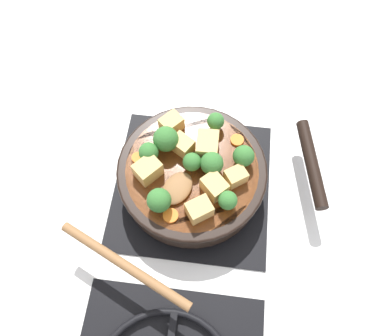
% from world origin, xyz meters
% --- Properties ---
extents(ground_plane, '(2.40, 2.40, 0.00)m').
position_xyz_m(ground_plane, '(0.00, 0.00, 0.00)').
color(ground_plane, white).
extents(front_burner_grate, '(0.31, 0.31, 0.03)m').
position_xyz_m(front_burner_grate, '(0.00, 0.00, 0.01)').
color(front_burner_grate, black).
rests_on(front_burner_grate, ground_plane).
extents(skillet_pan, '(0.39, 0.28, 0.06)m').
position_xyz_m(skillet_pan, '(-0.00, -0.00, 0.06)').
color(skillet_pan, black).
rests_on(skillet_pan, front_burner_grate).
extents(wooden_spoon, '(0.23, 0.24, 0.02)m').
position_xyz_m(wooden_spoon, '(0.06, 0.13, 0.09)').
color(wooden_spoon, olive).
rests_on(wooden_spoon, skillet_pan).
extents(tofu_cube_center_large, '(0.05, 0.05, 0.03)m').
position_xyz_m(tofu_cube_center_large, '(0.05, -0.08, 0.10)').
color(tofu_cube_center_large, tan).
rests_on(tofu_cube_center_large, skillet_pan).
extents(tofu_cube_near_handle, '(0.04, 0.05, 0.04)m').
position_xyz_m(tofu_cube_near_handle, '(-0.02, -0.04, 0.10)').
color(tofu_cube_near_handle, tan).
rests_on(tofu_cube_near_handle, skillet_pan).
extents(tofu_cube_east_chunk, '(0.05, 0.05, 0.03)m').
position_xyz_m(tofu_cube_east_chunk, '(-0.04, 0.04, 0.10)').
color(tofu_cube_east_chunk, tan).
rests_on(tofu_cube_east_chunk, skillet_pan).
extents(tofu_cube_west_chunk, '(0.06, 0.06, 0.04)m').
position_xyz_m(tofu_cube_west_chunk, '(0.08, 0.02, 0.10)').
color(tofu_cube_west_chunk, tan).
rests_on(tofu_cube_west_chunk, skillet_pan).
extents(tofu_cube_back_piece, '(0.05, 0.05, 0.03)m').
position_xyz_m(tofu_cube_back_piece, '(0.02, -0.04, 0.10)').
color(tofu_cube_back_piece, tan).
rests_on(tofu_cube_back_piece, skillet_pan).
extents(tofu_cube_front_piece, '(0.05, 0.04, 0.03)m').
position_xyz_m(tofu_cube_front_piece, '(-0.08, 0.01, 0.10)').
color(tofu_cube_front_piece, tan).
rests_on(tofu_cube_front_piece, skillet_pan).
extents(tofu_cube_mid_small, '(0.05, 0.05, 0.03)m').
position_xyz_m(tofu_cube_mid_small, '(-0.02, 0.08, 0.10)').
color(tofu_cube_mid_small, tan).
rests_on(tofu_cube_mid_small, skillet_pan).
extents(broccoli_floret_near_spoon, '(0.04, 0.04, 0.05)m').
position_xyz_m(broccoli_floret_near_spoon, '(0.05, 0.08, 0.11)').
color(broccoli_floret_near_spoon, '#709956').
rests_on(broccoli_floret_near_spoon, skillet_pan).
extents(broccoli_floret_center_top, '(0.04, 0.04, 0.04)m').
position_xyz_m(broccoli_floret_center_top, '(0.08, -0.01, 0.11)').
color(broccoli_floret_center_top, '#709956').
rests_on(broccoli_floret_center_top, skillet_pan).
extents(broccoli_floret_east_rim, '(0.04, 0.04, 0.05)m').
position_xyz_m(broccoli_floret_east_rim, '(-0.04, -0.00, 0.11)').
color(broccoli_floret_east_rim, '#709956').
rests_on(broccoli_floret_east_rim, skillet_pan).
extents(broccoli_floret_west_rim, '(0.03, 0.03, 0.04)m').
position_xyz_m(broccoli_floret_west_rim, '(-0.07, 0.07, 0.11)').
color(broccoli_floret_west_rim, '#709956').
rests_on(broccoli_floret_west_rim, skillet_pan).
extents(broccoli_floret_north_edge, '(0.04, 0.04, 0.05)m').
position_xyz_m(broccoli_floret_north_edge, '(-0.09, -0.02, 0.11)').
color(broccoli_floret_north_edge, '#709956').
rests_on(broccoli_floret_north_edge, skillet_pan).
extents(broccoli_floret_south_cluster, '(0.03, 0.03, 0.04)m').
position_xyz_m(broccoli_floret_south_cluster, '(0.00, -0.00, 0.11)').
color(broccoli_floret_south_cluster, '#709956').
rests_on(broccoli_floret_south_cluster, skillet_pan).
extents(broccoli_floret_mid_floret, '(0.03, 0.03, 0.04)m').
position_xyz_m(broccoli_floret_mid_floret, '(-0.03, -0.09, 0.11)').
color(broccoli_floret_mid_floret, '#709956').
rests_on(broccoli_floret_mid_floret, skillet_pan).
extents(broccoli_floret_small_inner, '(0.05, 0.05, 0.05)m').
position_xyz_m(broccoli_floret_small_inner, '(0.05, -0.04, 0.11)').
color(broccoli_floret_small_inner, '#709956').
rests_on(broccoli_floret_small_inner, skillet_pan).
extents(carrot_slice_orange_thin, '(0.03, 0.03, 0.01)m').
position_xyz_m(carrot_slice_orange_thin, '(-0.08, -0.07, 0.08)').
color(carrot_slice_orange_thin, orange).
rests_on(carrot_slice_orange_thin, skillet_pan).
extents(carrot_slice_near_center, '(0.02, 0.02, 0.01)m').
position_xyz_m(carrot_slice_near_center, '(0.10, -0.01, 0.08)').
color(carrot_slice_near_center, orange).
rests_on(carrot_slice_near_center, skillet_pan).
extents(carrot_slice_edge_slice, '(0.03, 0.03, 0.01)m').
position_xyz_m(carrot_slice_edge_slice, '(0.03, 0.10, 0.08)').
color(carrot_slice_edge_slice, orange).
rests_on(carrot_slice_edge_slice, skillet_pan).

